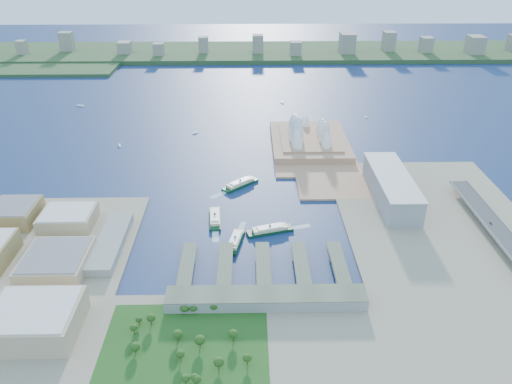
{
  "coord_description": "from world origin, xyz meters",
  "views": [
    {
      "loc": [
        -1.67,
        -523.6,
        338.05
      ],
      "look_at": [
        8.68,
        74.82,
        18.0
      ],
      "focal_mm": 35.0,
      "sensor_mm": 36.0,
      "label": 1
    }
  ],
  "objects_px": {
    "ferry_a": "(215,216)",
    "ferry_b": "(240,182)",
    "toaster_building": "(391,188)",
    "ferry_d": "(270,228)",
    "opera_house": "(310,128)",
    "ferry_c": "(235,239)",
    "car_c": "(491,223)"
  },
  "relations": [
    {
      "from": "toaster_building",
      "to": "ferry_b",
      "type": "bearing_deg",
      "value": 167.0
    },
    {
      "from": "opera_house",
      "to": "ferry_b",
      "type": "xyz_separation_m",
      "value": [
        -118.58,
        -151.84,
        -26.38
      ]
    },
    {
      "from": "ferry_a",
      "to": "ferry_b",
      "type": "bearing_deg",
      "value": 67.53
    },
    {
      "from": "ferry_a",
      "to": "ferry_d",
      "type": "bearing_deg",
      "value": -27.49
    },
    {
      "from": "opera_house",
      "to": "ferry_d",
      "type": "distance_m",
      "value": 290.58
    },
    {
      "from": "ferry_a",
      "to": "ferry_b",
      "type": "distance_m",
      "value": 100.88
    },
    {
      "from": "opera_house",
      "to": "ferry_a",
      "type": "distance_m",
      "value": 290.92
    },
    {
      "from": "toaster_building",
      "to": "car_c",
      "type": "bearing_deg",
      "value": -40.7
    },
    {
      "from": "ferry_d",
      "to": "car_c",
      "type": "height_order",
      "value": "car_c"
    },
    {
      "from": "ferry_a",
      "to": "car_c",
      "type": "bearing_deg",
      "value": -10.61
    },
    {
      "from": "ferry_c",
      "to": "ferry_b",
      "type": "bearing_deg",
      "value": -80.0
    },
    {
      "from": "opera_house",
      "to": "toaster_building",
      "type": "height_order",
      "value": "opera_house"
    },
    {
      "from": "toaster_building",
      "to": "ferry_d",
      "type": "relative_size",
      "value": 2.66
    },
    {
      "from": "ferry_c",
      "to": "ferry_d",
      "type": "bearing_deg",
      "value": -139.42
    },
    {
      "from": "ferry_b",
      "to": "ferry_d",
      "type": "xyz_separation_m",
      "value": [
        38.43,
        -126.21,
        -0.11
      ]
    },
    {
      "from": "ferry_b",
      "to": "ferry_c",
      "type": "bearing_deg",
      "value": -43.64
    },
    {
      "from": "ferry_b",
      "to": "car_c",
      "type": "xyz_separation_m",
      "value": [
        309.58,
        -135.03,
        9.96
      ]
    },
    {
      "from": "car_c",
      "to": "ferry_b",
      "type": "bearing_deg",
      "value": 156.44
    },
    {
      "from": "toaster_building",
      "to": "car_c",
      "type": "distance_m",
      "value": 133.31
    },
    {
      "from": "opera_house",
      "to": "car_c",
      "type": "distance_m",
      "value": 345.03
    },
    {
      "from": "opera_house",
      "to": "ferry_b",
      "type": "relative_size",
      "value": 3.03
    },
    {
      "from": "ferry_a",
      "to": "ferry_b",
      "type": "relative_size",
      "value": 0.95
    },
    {
      "from": "opera_house",
      "to": "ferry_c",
      "type": "xyz_separation_m",
      "value": [
        -123.04,
        -301.7,
        -26.92
      ]
    },
    {
      "from": "ferry_a",
      "to": "car_c",
      "type": "distance_m",
      "value": 343.89
    },
    {
      "from": "ferry_c",
      "to": "ferry_d",
      "type": "distance_m",
      "value": 48.98
    },
    {
      "from": "opera_house",
      "to": "ferry_a",
      "type": "xyz_separation_m",
      "value": [
        -150.48,
        -247.55,
        -26.67
      ]
    },
    {
      "from": "ferry_d",
      "to": "ferry_b",
      "type": "bearing_deg",
      "value": 0.61
    },
    {
      "from": "ferry_c",
      "to": "toaster_building",
      "type": "bearing_deg",
      "value": -142.78
    },
    {
      "from": "opera_house",
      "to": "ferry_b",
      "type": "bearing_deg",
      "value": -127.99
    },
    {
      "from": "ferry_a",
      "to": "ferry_b",
      "type": "xyz_separation_m",
      "value": [
        31.9,
        95.71,
        0.29
      ]
    },
    {
      "from": "opera_house",
      "to": "toaster_building",
      "type": "bearing_deg",
      "value": -65.77
    },
    {
      "from": "ferry_d",
      "to": "opera_house",
      "type": "bearing_deg",
      "value": -32.4
    }
  ]
}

